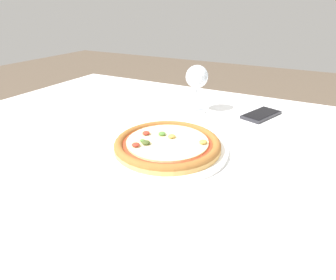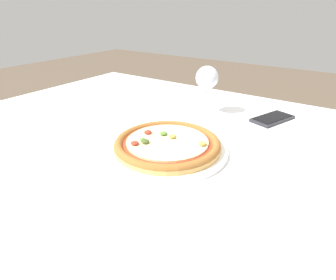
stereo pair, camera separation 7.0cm
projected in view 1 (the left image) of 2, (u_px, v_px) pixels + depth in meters
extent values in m
cube|color=brown|center=(146.00, 153.00, 0.75)|extent=(1.31, 1.09, 0.04)
cube|color=white|center=(146.00, 147.00, 0.74)|extent=(1.41, 1.19, 0.01)
cylinder|color=brown|center=(103.00, 148.00, 1.54)|extent=(0.06, 0.06, 0.67)
cylinder|color=white|center=(168.00, 149.00, 0.71)|extent=(0.30, 0.30, 0.01)
cylinder|color=tan|center=(168.00, 145.00, 0.71)|extent=(0.27, 0.27, 0.01)
torus|color=#935B28|center=(168.00, 143.00, 0.71)|extent=(0.27, 0.27, 0.02)
cylinder|color=#BC381E|center=(168.00, 142.00, 0.71)|extent=(0.22, 0.22, 0.00)
cylinder|color=beige|center=(168.00, 141.00, 0.71)|extent=(0.21, 0.21, 0.00)
ellipsoid|color=#A83323|center=(146.00, 133.00, 0.73)|extent=(0.02, 0.02, 0.01)
ellipsoid|color=#4C7A33|center=(142.00, 141.00, 0.69)|extent=(0.01, 0.01, 0.01)
ellipsoid|color=#4C7A33|center=(162.00, 134.00, 0.73)|extent=(0.02, 0.02, 0.01)
ellipsoid|color=#BC9342|center=(203.00, 142.00, 0.68)|extent=(0.02, 0.02, 0.01)
ellipsoid|color=#BC9342|center=(172.00, 136.00, 0.71)|extent=(0.02, 0.02, 0.01)
ellipsoid|color=#425123|center=(146.00, 143.00, 0.68)|extent=(0.02, 0.02, 0.01)
ellipsoid|color=#A83323|center=(136.00, 145.00, 0.67)|extent=(0.02, 0.02, 0.01)
cylinder|color=silver|center=(195.00, 111.00, 0.98)|extent=(0.07, 0.07, 0.00)
cylinder|color=silver|center=(196.00, 98.00, 0.96)|extent=(0.01, 0.01, 0.09)
sphere|color=silver|center=(197.00, 77.00, 0.93)|extent=(0.07, 0.07, 0.07)
cube|color=#232328|center=(261.00, 115.00, 0.94)|extent=(0.12, 0.16, 0.01)
cube|color=black|center=(261.00, 113.00, 0.93)|extent=(0.10, 0.14, 0.00)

